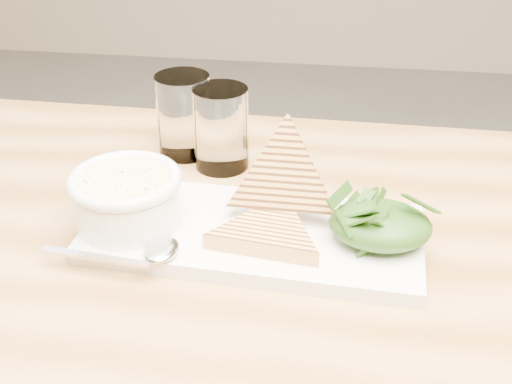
# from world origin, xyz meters

# --- Properties ---
(table_top) EXTENTS (1.20, 0.81, 0.04)m
(table_top) POSITION_xyz_m (-0.07, 0.18, 0.75)
(table_top) COLOR #AC7D47
(table_top) RESTS_ON ground
(platter) EXTENTS (0.37, 0.18, 0.02)m
(platter) POSITION_xyz_m (0.01, 0.24, 0.78)
(platter) COLOR white
(platter) RESTS_ON table_top
(soup_bowl) EXTENTS (0.12, 0.12, 0.05)m
(soup_bowl) POSITION_xyz_m (-0.13, 0.24, 0.81)
(soup_bowl) COLOR white
(soup_bowl) RESTS_ON platter
(soup) EXTENTS (0.10, 0.10, 0.01)m
(soup) POSITION_xyz_m (-0.13, 0.24, 0.83)
(soup) COLOR beige
(soup) RESTS_ON soup_bowl
(bowl_rim) EXTENTS (0.12, 0.12, 0.01)m
(bowl_rim) POSITION_xyz_m (-0.13, 0.24, 0.84)
(bowl_rim) COLOR white
(bowl_rim) RESTS_ON soup_bowl
(sandwich_flat) EXTENTS (0.16, 0.16, 0.02)m
(sandwich_flat) POSITION_xyz_m (0.03, 0.22, 0.79)
(sandwich_flat) COLOR gold
(sandwich_flat) RESTS_ON platter
(sandwich_lean) EXTENTS (0.14, 0.13, 0.16)m
(sandwich_lean) POSITION_xyz_m (0.04, 0.27, 0.83)
(sandwich_lean) COLOR gold
(sandwich_lean) RESTS_ON sandwich_flat
(salad_base) EXTENTS (0.11, 0.08, 0.04)m
(salad_base) POSITION_xyz_m (0.14, 0.24, 0.80)
(salad_base) COLOR #163B0C
(salad_base) RESTS_ON platter
(arugula_pile) EXTENTS (0.11, 0.10, 0.05)m
(arugula_pile) POSITION_xyz_m (0.14, 0.24, 0.81)
(arugula_pile) COLOR #2A4C18
(arugula_pile) RESTS_ON platter
(spoon_bowl) EXTENTS (0.04, 0.05, 0.01)m
(spoon_bowl) POSITION_xyz_m (-0.08, 0.18, 0.79)
(spoon_bowl) COLOR silver
(spoon_bowl) RESTS_ON platter
(spoon_handle) EXTENTS (0.12, 0.02, 0.00)m
(spoon_handle) POSITION_xyz_m (-0.14, 0.16, 0.79)
(spoon_handle) COLOR silver
(spoon_handle) RESTS_ON platter
(glass_near) EXTENTS (0.07, 0.07, 0.11)m
(glass_near) POSITION_xyz_m (-0.11, 0.44, 0.82)
(glass_near) COLOR white
(glass_near) RESTS_ON table_top
(glass_far) EXTENTS (0.07, 0.07, 0.11)m
(glass_far) POSITION_xyz_m (-0.06, 0.41, 0.82)
(glass_far) COLOR white
(glass_far) RESTS_ON table_top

